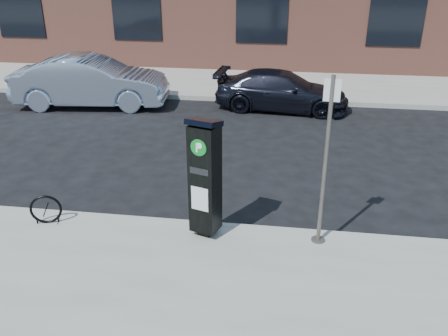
% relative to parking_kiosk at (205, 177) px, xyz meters
% --- Properties ---
extents(ground, '(120.00, 120.00, 0.00)m').
position_rel_parking_kiosk_xyz_m(ground, '(-0.01, 0.35, -1.21)').
color(ground, black).
rests_on(ground, ground).
extents(sidewalk_far, '(60.00, 12.00, 0.15)m').
position_rel_parking_kiosk_xyz_m(sidewalk_far, '(-0.01, 14.35, -1.13)').
color(sidewalk_far, gray).
rests_on(sidewalk_far, ground).
extents(curb_near, '(60.00, 0.12, 0.16)m').
position_rel_parking_kiosk_xyz_m(curb_near, '(-0.01, 0.33, -1.13)').
color(curb_near, '#9E9B93').
rests_on(curb_near, ground).
extents(curb_far, '(60.00, 0.12, 0.16)m').
position_rel_parking_kiosk_xyz_m(curb_far, '(-0.01, 8.37, -1.13)').
color(curb_far, '#9E9B93').
rests_on(curb_far, ground).
extents(parking_kiosk, '(0.58, 0.54, 2.06)m').
position_rel_parking_kiosk_xyz_m(parking_kiosk, '(0.00, 0.00, 0.00)').
color(parking_kiosk, black).
rests_on(parking_kiosk, sidewalk_near).
extents(sign_pole, '(0.24, 0.22, 2.75)m').
position_rel_parking_kiosk_xyz_m(sign_pole, '(1.86, 0.05, 0.31)').
color(sign_pole, '#504B46').
rests_on(sign_pole, sidewalk_near).
extents(bike_rack, '(0.53, 0.21, 0.54)m').
position_rel_parking_kiosk_xyz_m(bike_rack, '(-2.81, -0.05, -0.79)').
color(bike_rack, black).
rests_on(bike_rack, sidewalk_near).
extents(car_silver, '(4.93, 2.19, 1.57)m').
position_rel_parking_kiosk_xyz_m(car_silver, '(-5.00, 7.26, -0.42)').
color(car_silver, '#9BACC5').
rests_on(car_silver, ground).
extents(car_dark, '(4.22, 1.98, 1.19)m').
position_rel_parking_kiosk_xyz_m(car_dark, '(0.99, 7.75, -0.61)').
color(car_dark, black).
rests_on(car_dark, ground).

